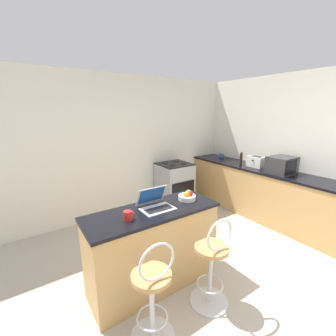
% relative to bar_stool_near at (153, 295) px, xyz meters
% --- Properties ---
extents(ground_plane, '(20.00, 20.00, 0.00)m').
position_rel_bar_stool_near_xyz_m(ground_plane, '(0.75, -0.18, -0.46)').
color(ground_plane, '#ADA393').
extents(wall_back, '(12.00, 0.06, 2.60)m').
position_rel_bar_stool_near_xyz_m(wall_back, '(0.75, 2.57, 0.84)').
color(wall_back, silver).
rests_on(wall_back, ground_plane).
extents(breakfast_bar, '(1.47, 0.55, 0.93)m').
position_rel_bar_stool_near_xyz_m(breakfast_bar, '(0.34, 0.57, 0.00)').
color(breakfast_bar, tan).
rests_on(breakfast_bar, ground_plane).
extents(counter_right, '(0.64, 3.25, 0.93)m').
position_rel_bar_stool_near_xyz_m(counter_right, '(2.92, 0.93, 0.00)').
color(counter_right, tan).
rests_on(counter_right, ground_plane).
extents(bar_stool_near, '(0.40, 0.40, 0.99)m').
position_rel_bar_stool_near_xyz_m(bar_stool_near, '(0.00, 0.00, 0.00)').
color(bar_stool_near, silver).
rests_on(bar_stool_near, ground_plane).
extents(bar_stool_far, '(0.40, 0.40, 0.99)m').
position_rel_bar_stool_near_xyz_m(bar_stool_far, '(0.69, 0.00, 0.00)').
color(bar_stool_far, silver).
rests_on(bar_stool_far, ground_plane).
extents(laptop, '(0.35, 0.30, 0.22)m').
position_rel_bar_stool_near_xyz_m(laptop, '(0.39, 0.61, 0.52)').
color(laptop, '#B7BABF').
rests_on(laptop, breakfast_bar).
extents(microwave, '(0.45, 0.37, 0.29)m').
position_rel_bar_stool_near_xyz_m(microwave, '(2.89, 0.61, 0.61)').
color(microwave, '#2D2D30').
rests_on(microwave, counter_right).
extents(toaster, '(0.23, 0.31, 0.20)m').
position_rel_bar_stool_near_xyz_m(toaster, '(2.94, 1.13, 0.57)').
color(toaster, silver).
rests_on(toaster, counter_right).
extents(stove_range, '(0.63, 0.61, 0.94)m').
position_rel_bar_stool_near_xyz_m(stove_range, '(1.82, 2.22, 0.00)').
color(stove_range, '#9EA3A8').
rests_on(stove_range, ground_plane).
extents(fruit_bowl, '(0.21, 0.21, 0.11)m').
position_rel_bar_stool_near_xyz_m(fruit_bowl, '(0.83, 0.59, 0.51)').
color(fruit_bowl, silver).
rests_on(fruit_bowl, breakfast_bar).
extents(mug_red, '(0.10, 0.08, 0.09)m').
position_rel_bar_stool_near_xyz_m(mug_red, '(0.03, 0.50, 0.51)').
color(mug_red, red).
rests_on(mug_red, breakfast_bar).
extents(mug_blue, '(0.10, 0.09, 0.09)m').
position_rel_bar_stool_near_xyz_m(mug_blue, '(3.08, 2.13, 0.51)').
color(mug_blue, '#2D51AD').
rests_on(mug_blue, counter_right).
extents(pepper_mill, '(0.05, 0.05, 0.26)m').
position_rel_bar_stool_near_xyz_m(pepper_mill, '(2.80, 1.37, 0.59)').
color(pepper_mill, '#331E14').
rests_on(pepper_mill, counter_right).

